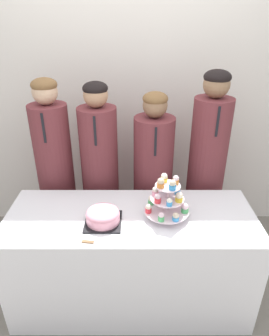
{
  "coord_description": "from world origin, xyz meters",
  "views": [
    {
      "loc": [
        0.03,
        -1.29,
        1.94
      ],
      "look_at": [
        0.03,
        0.35,
        1.1
      ],
      "focal_mm": 32.0,
      "sensor_mm": 36.0,
      "label": 1
    }
  ],
  "objects_px": {
    "cupcake_stand": "(167,198)",
    "round_cake": "(102,215)",
    "cake_knife": "(94,243)",
    "student_1": "(100,180)",
    "student_0": "(56,179)",
    "student_3": "(205,175)",
    "student_2": "(152,185)"
  },
  "relations": [
    {
      "from": "cupcake_stand",
      "to": "round_cake",
      "type": "bearing_deg",
      "value": -170.68
    },
    {
      "from": "cake_knife",
      "to": "student_1",
      "type": "distance_m",
      "value": 0.81
    },
    {
      "from": "round_cake",
      "to": "student_0",
      "type": "relative_size",
      "value": 0.15
    },
    {
      "from": "cake_knife",
      "to": "cupcake_stand",
      "type": "relative_size",
      "value": 0.8
    },
    {
      "from": "student_1",
      "to": "student_0",
      "type": "bearing_deg",
      "value": 180.0
    },
    {
      "from": "student_1",
      "to": "student_3",
      "type": "distance_m",
      "value": 0.86
    },
    {
      "from": "round_cake",
      "to": "student_2",
      "type": "xyz_separation_m",
      "value": [
        0.35,
        0.61,
        -0.14
      ]
    },
    {
      "from": "cake_knife",
      "to": "round_cake",
      "type": "bearing_deg",
      "value": 88.24
    },
    {
      "from": "round_cake",
      "to": "student_3",
      "type": "relative_size",
      "value": 0.14
    },
    {
      "from": "cupcake_stand",
      "to": "student_1",
      "type": "distance_m",
      "value": 0.76
    },
    {
      "from": "student_3",
      "to": "cake_knife",
      "type": "bearing_deg",
      "value": -135.05
    },
    {
      "from": "cupcake_stand",
      "to": "student_3",
      "type": "relative_size",
      "value": 0.18
    },
    {
      "from": "student_0",
      "to": "student_1",
      "type": "bearing_deg",
      "value": -0.0
    },
    {
      "from": "cake_knife",
      "to": "cupcake_stand",
      "type": "height_order",
      "value": "cupcake_stand"
    },
    {
      "from": "cake_knife",
      "to": "student_2",
      "type": "bearing_deg",
      "value": 71.76
    },
    {
      "from": "round_cake",
      "to": "student_3",
      "type": "xyz_separation_m",
      "value": [
        0.78,
        0.61,
        -0.05
      ]
    },
    {
      "from": "cake_knife",
      "to": "student_1",
      "type": "relative_size",
      "value": 0.16
    },
    {
      "from": "student_0",
      "to": "student_3",
      "type": "relative_size",
      "value": 0.97
    },
    {
      "from": "student_0",
      "to": "student_2",
      "type": "relative_size",
      "value": 1.07
    },
    {
      "from": "cake_knife",
      "to": "student_3",
      "type": "bearing_deg",
      "value": 51.85
    },
    {
      "from": "student_2",
      "to": "student_1",
      "type": "bearing_deg",
      "value": -180.0
    },
    {
      "from": "student_2",
      "to": "student_3",
      "type": "relative_size",
      "value": 0.9
    },
    {
      "from": "student_0",
      "to": "student_3",
      "type": "distance_m",
      "value": 1.23
    },
    {
      "from": "student_2",
      "to": "student_0",
      "type": "bearing_deg",
      "value": -180.0
    },
    {
      "from": "student_2",
      "to": "student_3",
      "type": "bearing_deg",
      "value": 0.0
    },
    {
      "from": "round_cake",
      "to": "cupcake_stand",
      "type": "xyz_separation_m",
      "value": [
        0.41,
        0.07,
        0.08
      ]
    },
    {
      "from": "student_0",
      "to": "cupcake_stand",
      "type": "bearing_deg",
      "value": -32.73
    },
    {
      "from": "student_2",
      "to": "cupcake_stand",
      "type": "bearing_deg",
      "value": -83.95
    },
    {
      "from": "cake_knife",
      "to": "student_3",
      "type": "distance_m",
      "value": 1.15
    },
    {
      "from": "student_1",
      "to": "student_2",
      "type": "distance_m",
      "value": 0.43
    },
    {
      "from": "student_0",
      "to": "student_2",
      "type": "xyz_separation_m",
      "value": [
        0.79,
        0.0,
        -0.06
      ]
    },
    {
      "from": "round_cake",
      "to": "student_3",
      "type": "distance_m",
      "value": 1.0
    }
  ]
}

